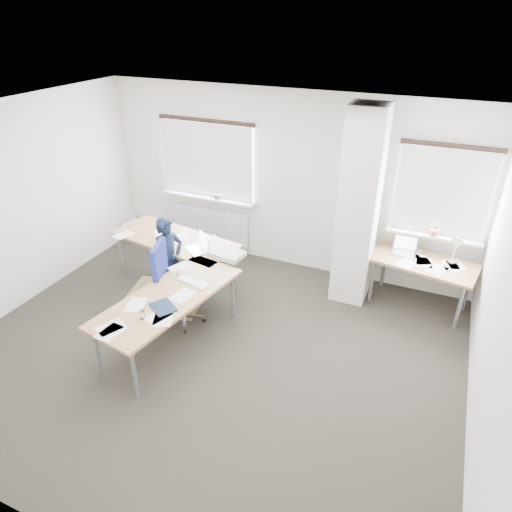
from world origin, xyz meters
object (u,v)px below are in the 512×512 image
at_px(desk_main, 175,267).
at_px(task_chair, 179,301).
at_px(desk_side, 424,264).
at_px(person, 169,260).

bearing_deg(desk_main, task_chair, -43.59).
relative_size(desk_side, task_chair, 1.28).
height_order(desk_side, task_chair, desk_side).
xyz_separation_m(desk_main, desk_side, (3.09, 1.46, -0.01)).
xyz_separation_m(desk_side, person, (-3.35, -1.23, -0.05)).
relative_size(desk_main, person, 2.35).
relative_size(desk_main, task_chair, 2.55).
bearing_deg(task_chair, person, 116.33).
bearing_deg(task_chair, desk_side, 13.45).
distance_m(desk_main, task_chair, 0.46).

